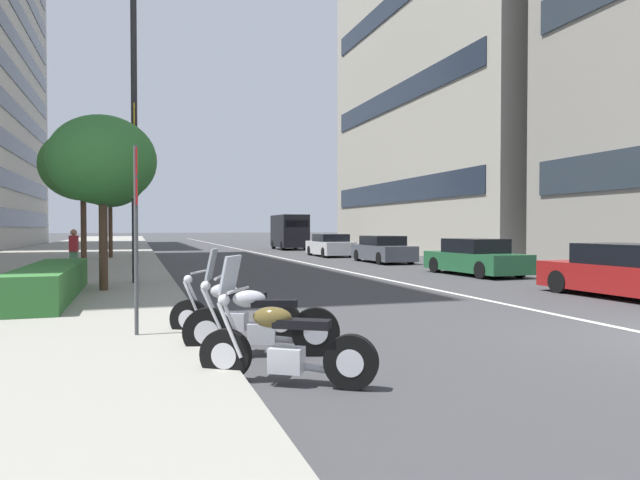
% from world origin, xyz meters
% --- Properties ---
extents(sidewalk_right_plaza, '(160.00, 10.05, 0.15)m').
position_xyz_m(sidewalk_right_plaza, '(30.00, 12.08, 0.07)').
color(sidewalk_right_plaza, gray).
rests_on(sidewalk_right_plaza, ground).
extents(lane_centre_stripe, '(110.00, 0.16, 0.01)m').
position_xyz_m(lane_centre_stripe, '(35.00, 0.00, 0.00)').
color(lane_centre_stripe, silver).
rests_on(lane_centre_stripe, ground).
extents(motorcycle_second_in_row, '(1.20, 1.84, 1.46)m').
position_xyz_m(motorcycle_second_in_row, '(-0.25, 6.60, 0.43)').
color(motorcycle_second_in_row, black).
rests_on(motorcycle_second_in_row, ground).
extents(motorcycle_nearest_camera, '(0.84, 2.12, 1.50)m').
position_xyz_m(motorcycle_nearest_camera, '(1.25, 6.57, 0.45)').
color(motorcycle_nearest_camera, black).
rests_on(motorcycle_nearest_camera, ground).
extents(motorcycle_under_tarp, '(1.10, 1.96, 1.09)m').
position_xyz_m(motorcycle_under_tarp, '(2.47, 6.72, 0.41)').
color(motorcycle_under_tarp, black).
rests_on(motorcycle_under_tarp, ground).
extents(car_approaching_light, '(4.66, 2.01, 1.38)m').
position_xyz_m(car_approaching_light, '(4.62, -3.69, 0.64)').
color(car_approaching_light, maroon).
rests_on(car_approaching_light, ground).
extents(car_lead_in_lane, '(4.55, 1.99, 1.37)m').
position_xyz_m(car_lead_in_lane, '(11.87, -4.00, 0.63)').
color(car_lead_in_lane, '#236038').
rests_on(car_lead_in_lane, ground).
extents(car_following_behind, '(4.71, 1.91, 1.37)m').
position_xyz_m(car_following_behind, '(19.91, -3.86, 0.65)').
color(car_following_behind, '#4C515B').
rests_on(car_following_behind, ground).
extents(car_mid_block_traffic, '(4.70, 2.00, 1.40)m').
position_xyz_m(car_mid_block_traffic, '(26.63, -3.32, 0.66)').
color(car_mid_block_traffic, silver).
rests_on(car_mid_block_traffic, ground).
extents(delivery_van_ahead, '(5.33, 2.32, 2.82)m').
position_xyz_m(delivery_van_ahead, '(38.01, -3.76, 1.50)').
color(delivery_van_ahead, black).
rests_on(delivery_van_ahead, ground).
extents(parking_sign_by_curb, '(0.32, 0.06, 2.88)m').
position_xyz_m(parking_sign_by_curb, '(2.57, 8.17, 1.95)').
color(parking_sign_by_curb, '#47494C').
rests_on(parking_sign_by_curb, sidewalk_right_plaza).
extents(street_lamp_with_banners, '(1.26, 1.99, 9.02)m').
position_xyz_m(street_lamp_with_banners, '(11.20, 7.96, 5.42)').
color(street_lamp_with_banners, '#232326').
rests_on(street_lamp_with_banners, sidewalk_right_plaza).
extents(clipped_hedge_bed, '(6.39, 1.10, 0.75)m').
position_xyz_m(clipped_hedge_bed, '(7.97, 10.08, 0.53)').
color(clipped_hedge_bed, '#337033').
rests_on(clipped_hedge_bed, sidewalk_right_plaza).
extents(street_tree_by_lamp_post, '(2.73, 2.73, 4.56)m').
position_xyz_m(street_tree_by_lamp_post, '(9.28, 8.99, 3.53)').
color(street_tree_by_lamp_post, '#473323').
rests_on(street_tree_by_lamp_post, sidewalk_right_plaza).
extents(street_tree_near_plaza_corner, '(3.30, 3.30, 5.52)m').
position_xyz_m(street_tree_near_plaza_corner, '(17.70, 10.16, 4.25)').
color(street_tree_near_plaza_corner, '#473323').
rests_on(street_tree_near_plaza_corner, sidewalk_right_plaza).
extents(street_tree_mid_sidewalk, '(3.67, 3.67, 5.88)m').
position_xyz_m(street_tree_mid_sidewalk, '(26.37, 9.51, 4.46)').
color(street_tree_mid_sidewalk, '#473323').
rests_on(street_tree_mid_sidewalk, sidewalk_right_plaza).
extents(pedestrian_on_plaza, '(0.42, 0.28, 1.58)m').
position_xyz_m(pedestrian_on_plaza, '(14.79, 10.24, 0.94)').
color(pedestrian_on_plaza, '#3F724C').
rests_on(pedestrian_on_plaza, sidewalk_right_plaza).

